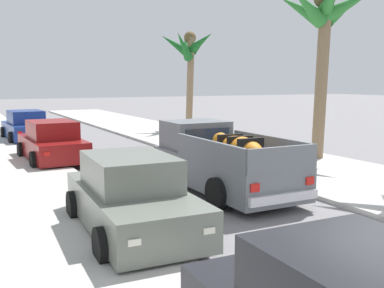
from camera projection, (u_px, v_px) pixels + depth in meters
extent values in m
cube|color=beige|center=(232.00, 150.00, 19.17)|extent=(4.96, 60.00, 0.12)
cube|color=silver|center=(24.00, 167.00, 15.28)|extent=(0.16, 60.00, 0.10)
cube|color=silver|center=(210.00, 152.00, 18.68)|extent=(0.16, 60.00, 0.10)
cube|color=slate|center=(223.00, 170.00, 11.96)|extent=(1.97, 5.12, 0.80)
cube|color=slate|center=(195.00, 134.00, 13.26)|extent=(1.73, 1.52, 0.80)
cube|color=#283342|center=(208.00, 136.00, 12.59)|extent=(1.38, 0.07, 0.44)
cube|color=#283342|center=(184.00, 131.00, 13.93)|extent=(1.46, 0.07, 0.48)
cube|color=slate|center=(209.00, 152.00, 10.70)|extent=(0.13, 3.30, 0.56)
cube|color=slate|center=(270.00, 147.00, 11.51)|extent=(0.13, 3.30, 0.56)
cube|color=slate|center=(282.00, 159.00, 9.65)|extent=(1.88, 0.12, 0.56)
cube|color=silver|center=(284.00, 198.00, 9.68)|extent=(1.83, 0.14, 0.20)
cylinder|color=black|center=(166.00, 171.00, 12.90)|extent=(0.27, 0.76, 0.76)
cylinder|color=black|center=(224.00, 165.00, 13.78)|extent=(0.27, 0.76, 0.76)
cylinder|color=black|center=(217.00, 193.00, 10.31)|extent=(0.27, 0.76, 0.76)
cylinder|color=black|center=(285.00, 185.00, 11.19)|extent=(0.27, 0.76, 0.76)
cube|color=red|center=(255.00, 188.00, 9.33)|extent=(0.22, 0.04, 0.18)
cube|color=red|center=(310.00, 181.00, 10.01)|extent=(0.22, 0.04, 0.18)
ellipsoid|color=orange|center=(240.00, 148.00, 11.13)|extent=(0.72, 1.71, 0.60)
sphere|color=orange|center=(221.00, 141.00, 11.96)|extent=(0.44, 0.44, 0.44)
cube|color=black|center=(250.00, 151.00, 10.72)|extent=(0.72, 0.13, 0.61)
cube|color=black|center=(240.00, 148.00, 11.13)|extent=(0.72, 0.13, 0.61)
cube|color=black|center=(230.00, 146.00, 11.55)|extent=(0.72, 0.13, 0.61)
cube|color=navy|center=(26.00, 130.00, 22.46)|extent=(1.98, 4.29, 0.72)
cube|color=navy|center=(26.00, 117.00, 22.28)|extent=(1.63, 2.18, 0.64)
cube|color=#283342|center=(22.00, 116.00, 23.11)|extent=(1.37, 0.15, 0.52)
cube|color=#283342|center=(29.00, 119.00, 21.45)|extent=(1.34, 0.15, 0.50)
cylinder|color=black|center=(3.00, 133.00, 23.14)|extent=(0.25, 0.65, 0.64)
cylinder|color=black|center=(39.00, 131.00, 24.05)|extent=(0.25, 0.65, 0.64)
cylinder|color=black|center=(11.00, 138.00, 20.92)|extent=(0.25, 0.65, 0.64)
cylinder|color=black|center=(50.00, 136.00, 21.83)|extent=(0.25, 0.65, 0.64)
cube|color=red|center=(20.00, 133.00, 20.32)|extent=(0.20, 0.05, 0.12)
cube|color=white|center=(7.00, 126.00, 23.94)|extent=(0.20, 0.05, 0.10)
cube|color=red|center=(48.00, 131.00, 20.96)|extent=(0.20, 0.05, 0.12)
cube|color=white|center=(30.00, 125.00, 24.56)|extent=(0.20, 0.05, 0.10)
cube|color=slate|center=(132.00, 206.00, 8.68)|extent=(1.96, 4.28, 0.72)
cube|color=slate|center=(130.00, 171.00, 8.68)|extent=(1.62, 2.17, 0.64)
cube|color=#283342|center=(146.00, 182.00, 7.81)|extent=(1.37, 0.14, 0.52)
cube|color=#283342|center=(117.00, 164.00, 9.55)|extent=(1.34, 0.14, 0.50)
cylinder|color=black|center=(203.00, 230.00, 7.92)|extent=(0.25, 0.65, 0.64)
cylinder|color=black|center=(102.00, 246.00, 7.17)|extent=(0.25, 0.65, 0.64)
cylinder|color=black|center=(153.00, 197.00, 10.26)|extent=(0.25, 0.65, 0.64)
cylinder|color=black|center=(73.00, 206.00, 9.51)|extent=(0.25, 0.65, 0.64)
cube|color=red|center=(131.00, 177.00, 10.83)|extent=(0.20, 0.05, 0.12)
cube|color=white|center=(209.00, 231.00, 7.03)|extent=(0.20, 0.05, 0.10)
cube|color=red|center=(78.00, 182.00, 10.30)|extent=(0.20, 0.05, 0.12)
cube|color=white|center=(134.00, 242.00, 6.52)|extent=(0.20, 0.05, 0.10)
cube|color=maroon|center=(52.00, 148.00, 16.50)|extent=(1.93, 4.27, 0.72)
cube|color=maroon|center=(52.00, 130.00, 16.32)|extent=(1.61, 2.16, 0.64)
cube|color=#283342|center=(46.00, 128.00, 17.15)|extent=(1.37, 0.14, 0.52)
cube|color=#283342|center=(58.00, 133.00, 15.49)|extent=(1.34, 0.14, 0.50)
cylinder|color=black|center=(21.00, 150.00, 17.20)|extent=(0.25, 0.65, 0.64)
cylinder|color=black|center=(68.00, 147.00, 18.09)|extent=(0.25, 0.65, 0.64)
cylinder|color=black|center=(34.00, 161.00, 14.96)|extent=(0.25, 0.65, 0.64)
cylinder|color=black|center=(87.00, 156.00, 15.85)|extent=(0.25, 0.65, 0.64)
cube|color=red|center=(47.00, 154.00, 14.36)|extent=(0.20, 0.05, 0.12)
cube|color=white|center=(25.00, 140.00, 17.99)|extent=(0.20, 0.05, 0.10)
cube|color=red|center=(86.00, 151.00, 14.98)|extent=(0.20, 0.05, 0.12)
cube|color=white|center=(56.00, 138.00, 18.60)|extent=(0.20, 0.05, 0.10)
cube|color=#283342|center=(304.00, 258.00, 4.44)|extent=(1.34, 0.11, 0.50)
cube|color=red|center=(287.00, 262.00, 5.72)|extent=(0.20, 0.04, 0.12)
cube|color=red|center=(200.00, 282.00, 5.16)|extent=(0.20, 0.04, 0.12)
cylinder|color=#846B4C|center=(190.00, 85.00, 26.72)|extent=(0.40, 0.77, 5.58)
cone|color=#196023|center=(199.00, 44.00, 26.83)|extent=(1.55, 0.83, 1.33)
cone|color=#196023|center=(187.00, 45.00, 27.23)|extent=(0.99, 1.87, 1.36)
cone|color=#196023|center=(175.00, 44.00, 26.36)|extent=(1.90, 1.29, 1.47)
cone|color=#196023|center=(183.00, 45.00, 25.46)|extent=(1.86, 1.72, 1.72)
cone|color=#196023|center=(201.00, 42.00, 25.68)|extent=(1.05, 2.06, 1.33)
sphere|color=brown|center=(190.00, 37.00, 26.34)|extent=(0.71, 0.71, 0.71)
cylinder|color=#846B4C|center=(321.00, 81.00, 16.27)|extent=(0.44, 0.61, 5.96)
cone|color=#2D7F33|center=(343.00, 9.00, 16.31)|extent=(1.82, 0.57, 1.40)
cone|color=#2D7F33|center=(315.00, 11.00, 16.92)|extent=(1.40, 2.15, 1.34)
cone|color=#2D7F33|center=(300.00, 9.00, 16.26)|extent=(1.53, 1.74, 1.38)
cone|color=#2D7F33|center=(307.00, 6.00, 15.41)|extent=(1.87, 0.76, 1.43)
cone|color=#2D7F33|center=(350.00, 3.00, 15.53)|extent=(1.54, 1.79, 1.26)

